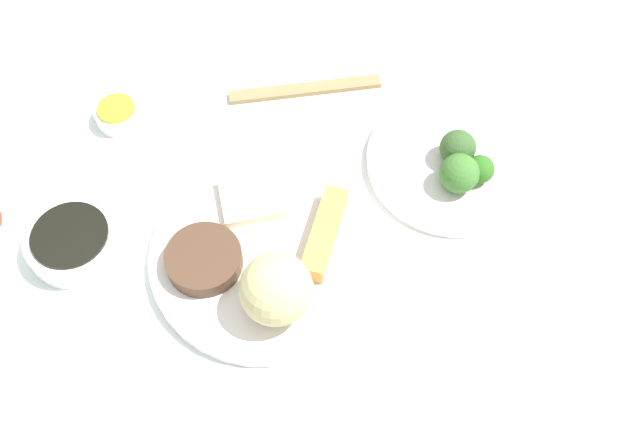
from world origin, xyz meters
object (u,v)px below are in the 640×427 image
object	(u,v)px
broccoli_plate	(452,162)
sauce_ramekin_hot_mustard	(118,115)
chopsticks_pair	(305,89)
main_plate	(266,254)
soy_sauce_bowl	(74,242)

from	to	relation	value
broccoli_plate	sauce_ramekin_hot_mustard	bearing A→B (deg)	-3.75
sauce_ramekin_hot_mustard	chopsticks_pair	distance (m)	0.26
main_plate	sauce_ramekin_hot_mustard	bearing A→B (deg)	-39.77
main_plate	soy_sauce_bowl	bearing A→B (deg)	2.74
broccoli_plate	main_plate	bearing A→B (deg)	35.99
sauce_ramekin_hot_mustard	chopsticks_pair	bearing A→B (deg)	-162.48
chopsticks_pair	broccoli_plate	bearing A→B (deg)	152.36
broccoli_plate	soy_sauce_bowl	bearing A→B (deg)	20.80
chopsticks_pair	soy_sauce_bowl	bearing A→B (deg)	48.36
soy_sauce_bowl	sauce_ramekin_hot_mustard	world-z (taller)	soy_sauce_bowl
chopsticks_pair	main_plate	bearing A→B (deg)	86.38
sauce_ramekin_hot_mustard	broccoli_plate	bearing A→B (deg)	176.25
main_plate	broccoli_plate	bearing A→B (deg)	-144.01
soy_sauce_bowl	chopsticks_pair	world-z (taller)	soy_sauce_bowl
main_plate	sauce_ramekin_hot_mustard	size ratio (longest dim) A/B	4.53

